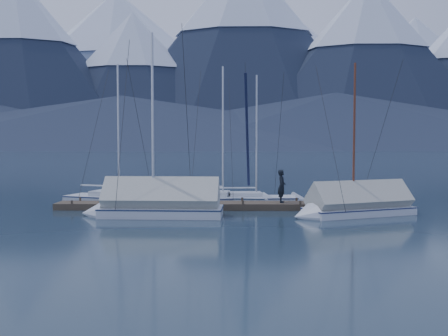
# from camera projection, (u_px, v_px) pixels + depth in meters

# --- Properties ---
(ground) EXTENTS (1000.00, 1000.00, 0.00)m
(ground) POSITION_uv_depth(u_px,v_px,m) (223.00, 214.00, 23.50)
(ground) COLOR #152331
(ground) RESTS_ON ground
(mountain_range) EXTENTS (877.00, 584.00, 150.50)m
(mountain_range) POSITION_uv_depth(u_px,v_px,m) (235.00, 76.00, 390.29)
(mountain_range) COLOR #475675
(mountain_range) RESTS_ON ground
(dock) EXTENTS (18.00, 1.50, 0.54)m
(dock) POSITION_uv_depth(u_px,v_px,m) (224.00, 207.00, 25.50)
(dock) COLOR #382D23
(dock) RESTS_ON ground
(mooring_posts) EXTENTS (15.12, 1.52, 0.35)m
(mooring_posts) POSITION_uv_depth(u_px,v_px,m) (215.00, 202.00, 25.49)
(mooring_posts) COLOR #382D23
(mooring_posts) RESTS_ON ground
(sailboat_open_left) EXTENTS (6.99, 3.89, 8.91)m
(sailboat_open_left) POSITION_uv_depth(u_px,v_px,m) (126.00, 201.00, 27.64)
(sailboat_open_left) COLOR silver
(sailboat_open_left) RESTS_ON ground
(sailboat_open_mid) EXTENTS (6.81, 2.93, 8.77)m
(sailboat_open_mid) POSITION_uv_depth(u_px,v_px,m) (231.00, 201.00, 27.75)
(sailboat_open_mid) COLOR silver
(sailboat_open_mid) RESTS_ON ground
(sailboat_open_right) EXTENTS (6.35, 2.66, 8.22)m
(sailboat_open_right) POSITION_uv_depth(u_px,v_px,m) (264.00, 201.00, 27.81)
(sailboat_open_right) COLOR silver
(sailboat_open_right) RESTS_ON ground
(sailboat_covered_near) EXTENTS (6.59, 4.04, 8.22)m
(sailboat_covered_near) POSITION_uv_depth(u_px,v_px,m) (351.00, 207.00, 23.09)
(sailboat_covered_near) COLOR silver
(sailboat_covered_near) RESTS_ON ground
(sailboat_covered_far) EXTENTS (6.95, 2.93, 9.64)m
(sailboat_covered_far) POSITION_uv_depth(u_px,v_px,m) (151.00, 207.00, 22.86)
(sailboat_covered_far) COLOR silver
(sailboat_covered_far) RESTS_ON ground
(person) EXTENTS (0.50, 0.69, 1.77)m
(person) POSITION_uv_depth(u_px,v_px,m) (282.00, 186.00, 25.39)
(person) COLOR black
(person) RESTS_ON dock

